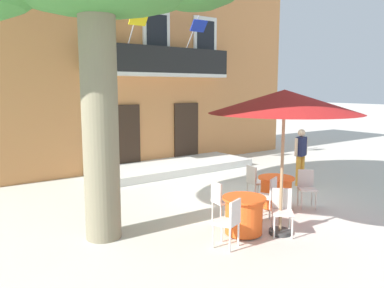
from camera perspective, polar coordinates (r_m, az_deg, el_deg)
ground_plane at (r=10.37m, az=7.54°, el=-7.90°), size 120.00×120.00×0.00m
building_facade at (r=15.95m, az=-9.07°, el=11.33°), size 13.00×5.09×7.50m
entrance_step_platform at (r=13.59m, az=-2.84°, el=-3.40°), size 5.70×2.09×0.25m
cafe_table_near_tree at (r=7.80m, az=7.67°, el=-10.38°), size 0.86×0.86×0.76m
cafe_chair_near_tree_0 at (r=7.09m, az=5.62°, el=-11.12°), size 0.52×0.52×0.91m
cafe_chair_near_tree_1 at (r=7.89m, az=13.19°, el=-9.25°), size 0.56×0.56×0.91m
cafe_chair_near_tree_2 at (r=8.31m, az=4.23°, el=-8.15°), size 0.45×0.45×0.91m
cafe_table_middle at (r=9.57m, az=12.32°, el=-6.95°), size 0.86×0.86×0.76m
cafe_chair_middle_0 at (r=10.06m, az=9.24°, el=-5.32°), size 0.45×0.45×0.91m
cafe_chair_middle_1 at (r=8.83m, az=11.27°, el=-7.30°), size 0.53×0.53×0.91m
cafe_chair_middle_2 at (r=9.79m, az=16.59°, el=-5.95°), size 0.56×0.56×0.91m
cafe_umbrella at (r=7.54m, az=13.50°, el=6.03°), size 2.90×2.90×2.85m
pedestrian_near_entrance at (r=11.82m, az=15.79°, el=-1.40°), size 0.53×0.30×1.68m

